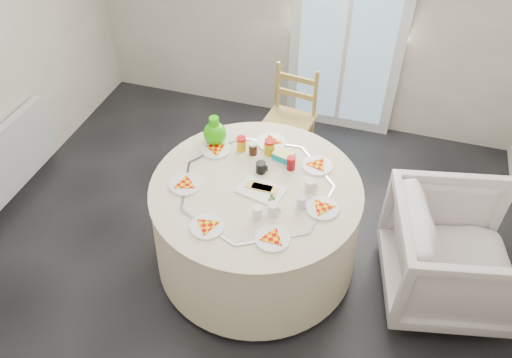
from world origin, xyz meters
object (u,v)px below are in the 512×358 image
(wooden_chair, at_px, (288,118))
(green_pitcher, at_px, (214,127))
(radiator, at_px, (10,158))
(table, at_px, (256,224))
(armchair, at_px, (455,255))

(wooden_chair, height_order, green_pitcher, green_pitcher)
(radiator, xyz_separation_m, wooden_chair, (2.01, 1.06, 0.09))
(wooden_chair, distance_m, green_pitcher, 0.95)
(table, relative_size, green_pitcher, 6.71)
(wooden_chair, bearing_deg, table, -79.17)
(table, xyz_separation_m, green_pitcher, (-0.41, 0.34, 0.49))
(radiator, height_order, armchair, armchair)
(wooden_chair, height_order, armchair, wooden_chair)
(radiator, height_order, table, table)
(radiator, distance_m, armchair, 3.40)
(wooden_chair, distance_m, armchair, 1.73)
(green_pitcher, bearing_deg, table, -31.06)
(table, relative_size, wooden_chair, 1.61)
(table, height_order, armchair, armchair)
(radiator, height_order, green_pitcher, green_pitcher)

